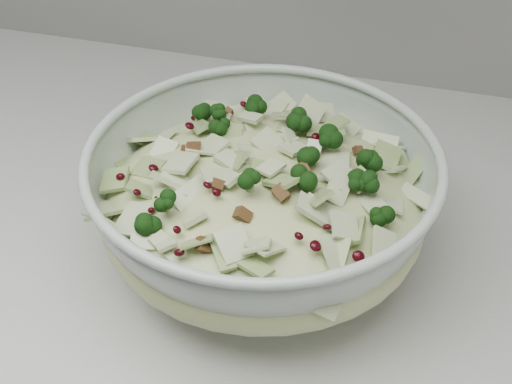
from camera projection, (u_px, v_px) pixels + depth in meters
The scene contains 2 objects.
mixing_bowl at pixel (263, 205), 0.65m from camera, with size 0.37×0.37×0.13m.
salad at pixel (263, 188), 0.63m from camera, with size 0.34×0.34×0.13m.
Camera 1 is at (0.64, 1.12, 1.38)m, focal length 50.00 mm.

